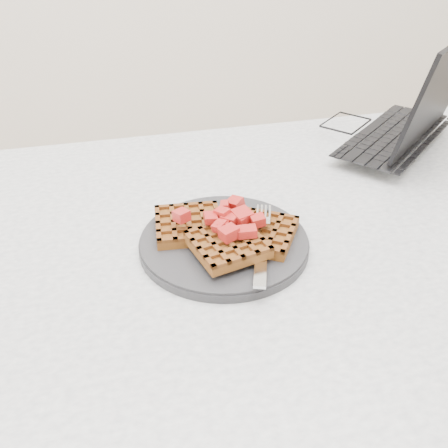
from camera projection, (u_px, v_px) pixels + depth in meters
name	position (u px, v px, depth m)	size (l,w,h in m)	color
table	(262.00, 283.00, 0.84)	(1.20, 0.80, 0.75)	silver
plate	(224.00, 242.00, 0.73)	(0.25, 0.25, 0.02)	#252527
waffles	(225.00, 233.00, 0.71)	(0.21, 0.18, 0.03)	brown
strawberry_pile	(224.00, 216.00, 0.70)	(0.15, 0.15, 0.02)	#900706
fork	(262.00, 245.00, 0.69)	(0.02, 0.18, 0.02)	silver
laptop	(385.00, 126.00, 1.02)	(0.41, 0.40, 0.23)	black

